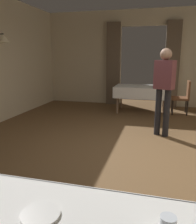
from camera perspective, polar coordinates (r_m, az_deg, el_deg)
ground at (r=3.95m, az=5.46°, el=-10.00°), size 10.08×10.08×0.00m
wall_back at (r=7.78m, az=10.81°, el=12.87°), size 6.40×0.27×3.00m
dining_table_mid at (r=6.74m, az=10.67°, el=5.42°), size 1.51×0.92×0.75m
chair_mid_right at (r=6.85m, az=20.20°, el=3.79°), size 0.44×0.44×0.93m
plate_near_c at (r=1.37m, az=-13.92°, el=-23.17°), size 0.21×0.21×0.01m
glass_mid_a at (r=6.40m, az=15.40°, el=6.05°), size 0.08×0.08×0.09m
plate_mid_b at (r=6.86m, az=11.90°, el=6.37°), size 0.22×0.22×0.01m
plate_mid_c at (r=6.56m, az=11.40°, el=6.08°), size 0.22×0.22×0.01m
person_waiter_by_doorway at (r=4.73m, az=15.88°, el=6.34°), size 0.42×0.35×1.72m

